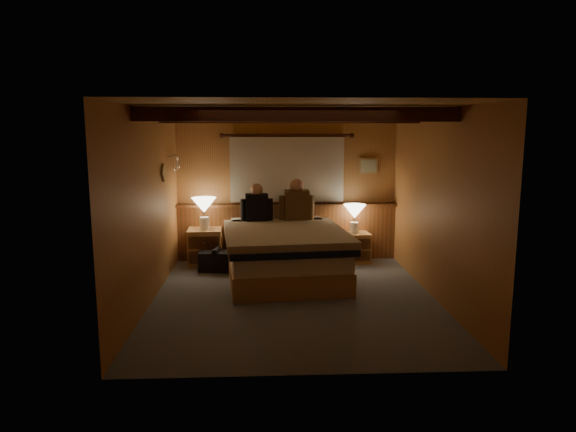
{
  "coord_description": "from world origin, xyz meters",
  "views": [
    {
      "loc": [
        -0.38,
        -6.32,
        2.15
      ],
      "look_at": [
        -0.06,
        0.4,
        1.01
      ],
      "focal_mm": 32.0,
      "sensor_mm": 36.0,
      "label": 1
    }
  ],
  "objects": [
    {
      "name": "person_right",
      "position": [
        0.14,
        1.66,
        1.0
      ],
      "size": [
        0.56,
        0.23,
        0.68
      ],
      "rotation": [
        0.0,
        0.0,
        0.03
      ],
      "color": "#533821",
      "rests_on": "bed"
    },
    {
      "name": "wall_front",
      "position": [
        0.0,
        -2.1,
        1.2
      ],
      "size": [
        3.6,
        0.0,
        3.6
      ],
      "primitive_type": "plane",
      "rotation": [
        -1.57,
        0.0,
        0.0
      ],
      "color": "#B27B40",
      "rests_on": "floor"
    },
    {
      "name": "lamp_left",
      "position": [
        -1.33,
        1.73,
        0.94
      ],
      "size": [
        0.39,
        0.39,
        0.51
      ],
      "color": "white",
      "rests_on": "nightstand_left"
    },
    {
      "name": "duffel_bag",
      "position": [
        -1.12,
        1.35,
        0.16
      ],
      "size": [
        0.53,
        0.35,
        0.36
      ],
      "rotation": [
        0.0,
        0.0,
        -0.11
      ],
      "color": "black",
      "rests_on": "floor"
    },
    {
      "name": "wainscot",
      "position": [
        0.0,
        2.04,
        0.49
      ],
      "size": [
        3.6,
        0.23,
        0.94
      ],
      "color": "brown",
      "rests_on": "wall_back"
    },
    {
      "name": "coat_rail",
      "position": [
        -1.72,
        1.58,
        1.67
      ],
      "size": [
        0.05,
        0.55,
        0.24
      ],
      "color": "silver",
      "rests_on": "wall_left"
    },
    {
      "name": "floor",
      "position": [
        0.0,
        0.0,
        0.0
      ],
      "size": [
        4.2,
        4.2,
        0.0
      ],
      "primitive_type": "plane",
      "color": "#565D66",
      "rests_on": "ground"
    },
    {
      "name": "ceiling_beams",
      "position": [
        0.0,
        0.15,
        2.31
      ],
      "size": [
        3.6,
        1.65,
        0.16
      ],
      "color": "#3F1C0F",
      "rests_on": "ceiling"
    },
    {
      "name": "wall_right",
      "position": [
        1.8,
        0.0,
        1.2
      ],
      "size": [
        0.0,
        4.2,
        4.2
      ],
      "primitive_type": "plane",
      "rotation": [
        1.57,
        0.0,
        -1.57
      ],
      "color": "#B27B40",
      "rests_on": "floor"
    },
    {
      "name": "bed",
      "position": [
        -0.09,
        0.91,
        0.38
      ],
      "size": [
        1.86,
        2.31,
        0.74
      ],
      "rotation": [
        0.0,
        0.0,
        0.1
      ],
      "color": "tan",
      "rests_on": "floor"
    },
    {
      "name": "nightstand_left",
      "position": [
        -1.33,
        1.74,
        0.29
      ],
      "size": [
        0.54,
        0.49,
        0.58
      ],
      "rotation": [
        0.0,
        0.0,
        0.03
      ],
      "color": "tan",
      "rests_on": "floor"
    },
    {
      "name": "nightstand_right",
      "position": [
        1.11,
        1.78,
        0.24
      ],
      "size": [
        0.47,
        0.43,
        0.49
      ],
      "rotation": [
        0.0,
        0.0,
        0.08
      ],
      "color": "tan",
      "rests_on": "floor"
    },
    {
      "name": "framed_print",
      "position": [
        1.35,
        2.08,
        1.55
      ],
      "size": [
        0.3,
        0.04,
        0.25
      ],
      "color": "tan",
      "rests_on": "wall_back"
    },
    {
      "name": "curtain_window",
      "position": [
        0.0,
        2.03,
        1.52
      ],
      "size": [
        2.18,
        0.09,
        1.11
      ],
      "color": "#3F1C0F",
      "rests_on": "wall_back"
    },
    {
      "name": "lamp_right",
      "position": [
        1.08,
        1.75,
        0.82
      ],
      "size": [
        0.36,
        0.36,
        0.47
      ],
      "color": "white",
      "rests_on": "nightstand_right"
    },
    {
      "name": "wall_left",
      "position": [
        -1.8,
        0.0,
        1.2
      ],
      "size": [
        0.0,
        4.2,
        4.2
      ],
      "primitive_type": "plane",
      "rotation": [
        1.57,
        0.0,
        1.57
      ],
      "color": "#B27B40",
      "rests_on": "floor"
    },
    {
      "name": "wall_back",
      "position": [
        0.0,
        2.1,
        1.2
      ],
      "size": [
        3.6,
        0.0,
        3.6
      ],
      "primitive_type": "plane",
      "rotation": [
        1.57,
        0.0,
        0.0
      ],
      "color": "#B27B40",
      "rests_on": "floor"
    },
    {
      "name": "person_left",
      "position": [
        -0.49,
        1.59,
        0.97
      ],
      "size": [
        0.5,
        0.23,
        0.61
      ],
      "rotation": [
        0.0,
        0.0,
        0.09
      ],
      "color": "black",
      "rests_on": "bed"
    },
    {
      "name": "ceiling",
      "position": [
        0.0,
        0.0,
        2.4
      ],
      "size": [
        4.2,
        4.2,
        0.0
      ],
      "primitive_type": "plane",
      "rotation": [
        3.14,
        0.0,
        0.0
      ],
      "color": "#B79144",
      "rests_on": "wall_back"
    }
  ]
}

